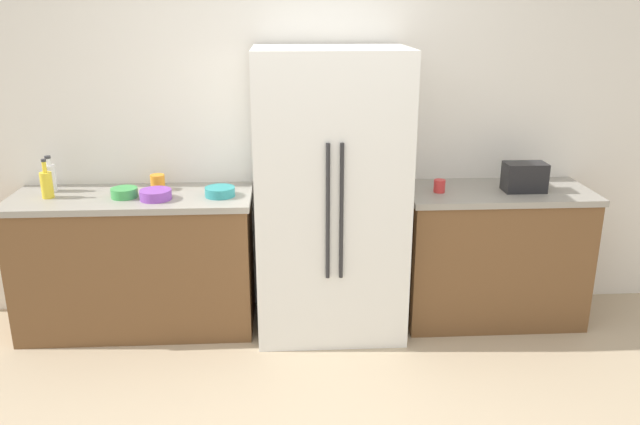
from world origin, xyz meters
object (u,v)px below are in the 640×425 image
(bottle_a, at_px, (47,184))
(cup_b, at_px, (439,186))
(toaster, at_px, (525,177))
(bowl_a, at_px, (220,192))
(cup_a, at_px, (158,182))
(bowl_c, at_px, (124,193))
(refrigerator, at_px, (330,195))
(bottle_b, at_px, (50,177))
(bowl_b, at_px, (156,195))

(bottle_a, relative_size, cup_b, 3.02)
(toaster, distance_m, bowl_a, 1.95)
(bottle_a, distance_m, cup_a, 0.67)
(bowl_a, relative_size, bowl_c, 1.14)
(refrigerator, xyz_separation_m, bowl_a, (-0.70, 0.02, 0.03))
(bottle_a, xyz_separation_m, bottle_b, (-0.03, 0.15, 0.01))
(bowl_b, height_order, bowl_c, same)
(refrigerator, relative_size, bowl_b, 9.34)
(cup_b, bearing_deg, cup_a, 174.69)
(cup_b, bearing_deg, bowl_c, -179.98)
(toaster, xyz_separation_m, bottle_a, (-3.02, 0.02, -0.00))
(refrigerator, distance_m, bottle_b, 1.81)
(bottle_a, distance_m, bowl_b, 0.69)
(cup_a, distance_m, bowl_b, 0.23)
(toaster, xyz_separation_m, bottle_b, (-3.05, 0.17, 0.00))
(cup_b, relative_size, bowl_c, 0.50)
(toaster, bearing_deg, bottle_a, 179.54)
(bottle_b, bearing_deg, bowl_a, -9.15)
(cup_b, bearing_deg, bottle_a, 179.57)
(bottle_b, distance_m, bowl_c, 0.53)
(bottle_b, height_order, bowl_a, bottle_b)
(cup_b, relative_size, bowl_b, 0.42)
(toaster, bearing_deg, bowl_b, -178.74)
(toaster, xyz_separation_m, bowl_c, (-2.55, 0.00, -0.06))
(bowl_b, bearing_deg, refrigerator, 1.60)
(bottle_a, height_order, bottle_b, bottle_a)
(bottle_b, bearing_deg, bowl_c, -18.48)
(toaster, height_order, bowl_b, toaster)
(cup_a, bearing_deg, bottle_a, -166.99)
(refrigerator, height_order, bowl_c, refrigerator)
(cup_b, relative_size, bowl_a, 0.44)
(toaster, relative_size, cup_a, 2.67)
(cup_a, bearing_deg, refrigerator, -9.96)
(bottle_b, bearing_deg, cup_a, 0.15)
(cup_b, bearing_deg, refrigerator, -177.85)
(cup_b, bearing_deg, toaster, -0.56)
(bottle_a, relative_size, bowl_a, 1.32)
(bottle_a, height_order, bowl_b, bottle_a)
(bowl_c, bearing_deg, bowl_b, -15.37)
(cup_a, xyz_separation_m, cup_b, (1.82, -0.17, -0.01))
(bottle_a, distance_m, cup_b, 2.47)
(toaster, distance_m, cup_a, 2.38)
(bottle_a, bearing_deg, refrigerator, -1.47)
(toaster, relative_size, bowl_c, 1.60)
(refrigerator, height_order, toaster, refrigerator)
(bottle_a, xyz_separation_m, bowl_b, (0.68, -0.08, -0.06))
(refrigerator, height_order, bowl_a, refrigerator)
(bowl_a, height_order, bowl_b, bowl_b)
(refrigerator, relative_size, cup_b, 22.27)
(bowl_a, bearing_deg, toaster, 0.12)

